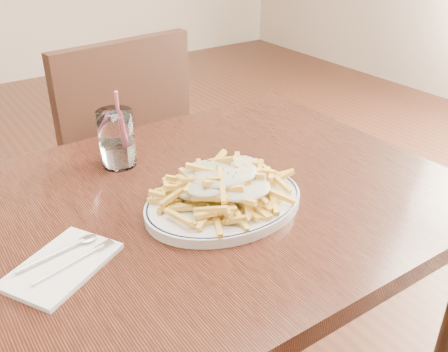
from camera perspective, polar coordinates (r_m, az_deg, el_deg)
table at (r=1.04m, az=-6.00°, el=-6.99°), size 1.20×0.80×0.75m
chair_far at (r=1.68m, az=-12.31°, el=1.81°), size 0.49×0.49×0.95m
fries_plate at (r=0.98m, az=-0.00°, el=-3.00°), size 0.34×0.29×0.02m
loaded_fries at (r=0.96m, az=0.00°, el=-0.41°), size 0.29×0.25×0.08m
napkin at (r=0.87m, az=-18.04°, el=-9.72°), size 0.21×0.19×0.01m
cutlery at (r=0.87m, az=-18.24°, el=-9.18°), size 0.17×0.09×0.01m
water_glass at (r=1.15m, az=-12.12°, el=3.83°), size 0.08×0.08×0.18m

